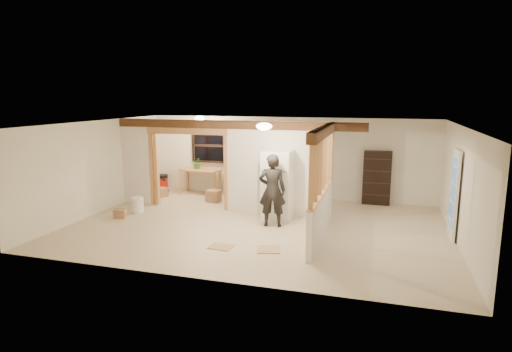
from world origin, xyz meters
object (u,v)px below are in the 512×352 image
(refrigerator, at_px, (277,185))
(bookshelf, at_px, (377,178))
(woman, at_px, (272,190))
(shop_vac, at_px, (162,183))
(work_table, at_px, (201,181))

(refrigerator, bearing_deg, bookshelf, 42.93)
(woman, bearing_deg, refrigerator, -97.49)
(woman, height_order, bookshelf, woman)
(shop_vac, relative_size, bookshelf, 0.37)
(shop_vac, bearing_deg, woman, -30.83)
(refrigerator, relative_size, shop_vac, 3.06)
(work_table, relative_size, bookshelf, 0.81)
(work_table, bearing_deg, woman, -32.28)
(shop_vac, distance_m, bookshelf, 6.88)
(refrigerator, xyz_separation_m, work_table, (-3.09, 2.10, -0.49))
(woman, xyz_separation_m, bookshelf, (2.40, 2.95, -0.10))
(woman, bearing_deg, shop_vac, -41.46)
(work_table, distance_m, shop_vac, 1.35)
(woman, relative_size, bookshelf, 1.13)
(bookshelf, bearing_deg, shop_vac, -177.63)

